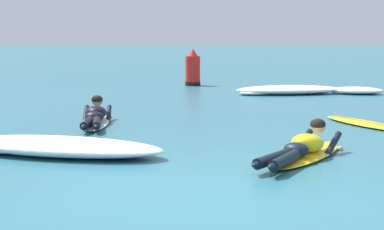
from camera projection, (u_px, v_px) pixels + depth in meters
The scene contains 8 objects.
ground_plane at pixel (202, 98), 16.87m from camera, with size 120.00×120.00×0.00m, color #2D6B7A.
surfer_near at pixel (303, 149), 8.76m from camera, with size 1.64×2.39×0.55m.
surfer_far at pixel (95, 117), 12.05m from camera, with size 0.70×2.65×0.53m.
drifting_surfboard at pixel (364, 123), 11.95m from camera, with size 1.34×2.16×0.16m.
whitewater_front at pixel (289, 90), 17.86m from camera, with size 3.07×1.56×0.24m.
whitewater_mid_left at pixel (357, 91), 17.91m from camera, with size 1.59×1.23×0.19m.
whitewater_mid_right at pixel (58, 147), 9.09m from camera, with size 3.28×1.86×0.24m.
channel_marker_buoy at pixel (193, 70), 20.62m from camera, with size 0.49×0.49×1.17m.
Camera 1 is at (-0.09, -6.79, 1.72)m, focal length 60.82 mm.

